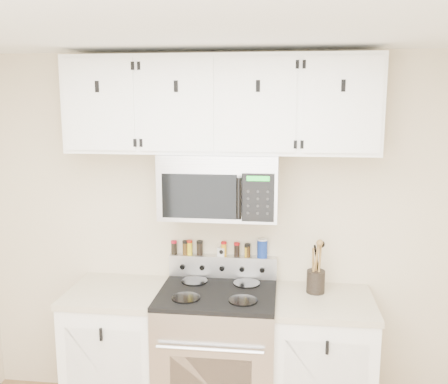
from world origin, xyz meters
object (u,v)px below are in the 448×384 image
range (218,356)px  microwave (220,185)px  salt_canister (262,248)px  utensil_crock (316,280)px

range → microwave: bearing=89.8°
microwave → salt_canister: (0.28, 0.16, -0.46)m
range → salt_canister: salt_canister is taller
microwave → salt_canister: size_ratio=5.68×
range → utensil_crock: utensil_crock is taller
range → salt_canister: size_ratio=8.23×
range → utensil_crock: (0.64, 0.13, 0.52)m
microwave → utensil_crock: (0.64, 0.00, -0.62)m
utensil_crock → salt_canister: 0.42m
salt_canister → range: bearing=-134.4°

